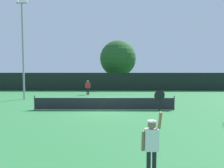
{
  "coord_description": "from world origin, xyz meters",
  "views": [
    {
      "loc": [
        0.75,
        -17.24,
        3.16
      ],
      "look_at": [
        0.54,
        5.27,
        1.58
      ],
      "focal_mm": 37.16,
      "sensor_mm": 36.0,
      "label": 1
    }
  ],
  "objects_px": {
    "light_pole": "(23,45)",
    "large_tree": "(118,59)",
    "player_receiving": "(88,86)",
    "parked_car_near": "(121,82)",
    "player_serving": "(152,141)",
    "tennis_ball": "(101,109)"
  },
  "relations": [
    {
      "from": "player_serving",
      "to": "tennis_ball",
      "type": "xyz_separation_m",
      "value": [
        -2.05,
        11.04,
        -1.09
      ]
    },
    {
      "from": "player_receiving",
      "to": "large_tree",
      "type": "xyz_separation_m",
      "value": [
        3.68,
        9.79,
        3.59
      ]
    },
    {
      "from": "player_receiving",
      "to": "parked_car_near",
      "type": "bearing_deg",
      "value": -109.3
    },
    {
      "from": "light_pole",
      "to": "large_tree",
      "type": "bearing_deg",
      "value": 54.78
    },
    {
      "from": "light_pole",
      "to": "player_serving",
      "type": "bearing_deg",
      "value": -58.75
    },
    {
      "from": "light_pole",
      "to": "parked_car_near",
      "type": "relative_size",
      "value": 2.28
    },
    {
      "from": "tennis_ball",
      "to": "parked_car_near",
      "type": "xyz_separation_m",
      "value": [
        2.13,
        21.51,
        0.74
      ]
    },
    {
      "from": "player_serving",
      "to": "large_tree",
      "type": "height_order",
      "value": "large_tree"
    },
    {
      "from": "tennis_ball",
      "to": "light_pole",
      "type": "bearing_deg",
      "value": 145.15
    },
    {
      "from": "tennis_ball",
      "to": "parked_car_near",
      "type": "distance_m",
      "value": 21.63
    },
    {
      "from": "player_serving",
      "to": "parked_car_near",
      "type": "xyz_separation_m",
      "value": [
        0.08,
        32.56,
        -0.35
      ]
    },
    {
      "from": "player_serving",
      "to": "large_tree",
      "type": "relative_size",
      "value": 0.34
    },
    {
      "from": "player_serving",
      "to": "tennis_ball",
      "type": "height_order",
      "value": "player_serving"
    },
    {
      "from": "large_tree",
      "to": "parked_car_near",
      "type": "relative_size",
      "value": 1.74
    },
    {
      "from": "player_receiving",
      "to": "player_serving",
      "type": "bearing_deg",
      "value": 101.42
    },
    {
      "from": "player_serving",
      "to": "tennis_ball",
      "type": "relative_size",
      "value": 37.47
    },
    {
      "from": "large_tree",
      "to": "parked_car_near",
      "type": "height_order",
      "value": "large_tree"
    },
    {
      "from": "tennis_ball",
      "to": "large_tree",
      "type": "relative_size",
      "value": 0.01
    },
    {
      "from": "tennis_ball",
      "to": "player_receiving",
      "type": "bearing_deg",
      "value": 102.45
    },
    {
      "from": "player_serving",
      "to": "player_receiving",
      "type": "xyz_separation_m",
      "value": [
        -4.14,
        20.5,
        -0.12
      ]
    },
    {
      "from": "tennis_ball",
      "to": "player_serving",
      "type": "bearing_deg",
      "value": -79.47
    },
    {
      "from": "player_receiving",
      "to": "large_tree",
      "type": "height_order",
      "value": "large_tree"
    }
  ]
}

